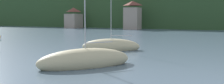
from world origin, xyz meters
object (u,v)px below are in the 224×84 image
object	(u,v)px
sailboat_mid_0	(85,61)
shore_building_westcentral	(133,16)
shore_building_west	(74,18)
sailboat_far_3	(111,46)

from	to	relation	value
sailboat_mid_0	shore_building_westcentral	bearing A→B (deg)	-125.31
shore_building_westcentral	sailboat_mid_0	distance (m)	64.43
shore_building_west	sailboat_far_3	bearing A→B (deg)	-51.73
shore_building_west	sailboat_far_3	distance (m)	65.52
shore_building_westcentral	sailboat_mid_0	xyz separation A→B (m)	(20.31, -61.02, -3.93)
shore_building_westcentral	sailboat_mid_0	bearing A→B (deg)	-71.59
shore_building_west	shore_building_westcentral	world-z (taller)	shore_building_westcentral
shore_building_westcentral	sailboat_far_3	bearing A→B (deg)	-70.97
sailboat_far_3	sailboat_mid_0	bearing A→B (deg)	77.90
shore_building_westcentral	sailboat_far_3	distance (m)	53.85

